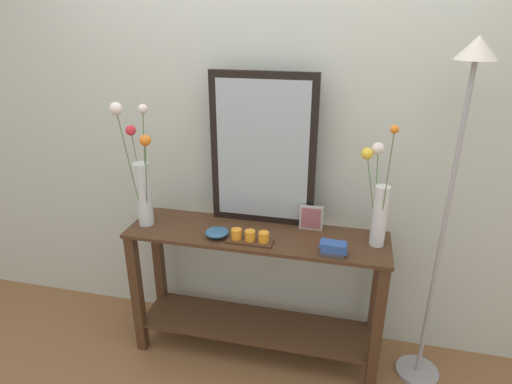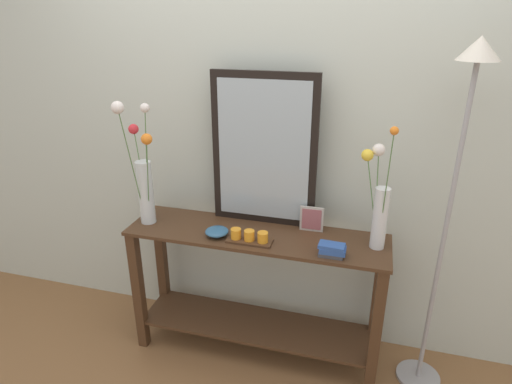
{
  "view_description": "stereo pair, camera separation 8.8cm",
  "coord_description": "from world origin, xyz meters",
  "px_view_note": "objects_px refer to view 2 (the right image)",
  "views": [
    {
      "loc": [
        0.48,
        -2.05,
        1.93
      ],
      "look_at": [
        0.0,
        0.0,
        1.05
      ],
      "focal_mm": 30.18,
      "sensor_mm": 36.0,
      "label": 1
    },
    {
      "loc": [
        0.57,
        -2.03,
        1.93
      ],
      "look_at": [
        0.0,
        0.0,
        1.05
      ],
      "focal_mm": 30.18,
      "sensor_mm": 36.0,
      "label": 2
    }
  ],
  "objects_px": {
    "candle_tray": "(249,237)",
    "book_stack": "(332,250)",
    "tall_vase_left": "(143,178)",
    "decorative_bowl": "(217,232)",
    "mirror_leaning": "(264,151)",
    "picture_frame_small": "(312,219)",
    "floor_lamp": "(456,173)",
    "vase_right": "(379,204)",
    "console_table": "(256,283)"
  },
  "relations": [
    {
      "from": "candle_tray",
      "to": "book_stack",
      "type": "xyz_separation_m",
      "value": [
        0.44,
        -0.02,
        0.0
      ]
    },
    {
      "from": "tall_vase_left",
      "to": "candle_tray",
      "type": "distance_m",
      "value": 0.68
    },
    {
      "from": "tall_vase_left",
      "to": "candle_tray",
      "type": "height_order",
      "value": "tall_vase_left"
    },
    {
      "from": "candle_tray",
      "to": "decorative_bowl",
      "type": "relative_size",
      "value": 1.9
    },
    {
      "from": "mirror_leaning",
      "to": "decorative_bowl",
      "type": "bearing_deg",
      "value": -128.89
    },
    {
      "from": "picture_frame_small",
      "to": "decorative_bowl",
      "type": "bearing_deg",
      "value": -157.44
    },
    {
      "from": "candle_tray",
      "to": "floor_lamp",
      "type": "distance_m",
      "value": 1.06
    },
    {
      "from": "decorative_bowl",
      "to": "floor_lamp",
      "type": "bearing_deg",
      "value": 5.26
    },
    {
      "from": "tall_vase_left",
      "to": "decorative_bowl",
      "type": "distance_m",
      "value": 0.51
    },
    {
      "from": "floor_lamp",
      "to": "book_stack",
      "type": "bearing_deg",
      "value": -164.54
    },
    {
      "from": "mirror_leaning",
      "to": "vase_right",
      "type": "height_order",
      "value": "mirror_leaning"
    },
    {
      "from": "decorative_bowl",
      "to": "book_stack",
      "type": "height_order",
      "value": "book_stack"
    },
    {
      "from": "decorative_bowl",
      "to": "book_stack",
      "type": "bearing_deg",
      "value": -3.62
    },
    {
      "from": "candle_tray",
      "to": "picture_frame_small",
      "type": "xyz_separation_m",
      "value": [
        0.3,
        0.22,
        0.04
      ]
    },
    {
      "from": "tall_vase_left",
      "to": "vase_right",
      "type": "bearing_deg",
      "value": 3.36
    },
    {
      "from": "tall_vase_left",
      "to": "vase_right",
      "type": "height_order",
      "value": "tall_vase_left"
    },
    {
      "from": "tall_vase_left",
      "to": "picture_frame_small",
      "type": "height_order",
      "value": "tall_vase_left"
    },
    {
      "from": "vase_right",
      "to": "picture_frame_small",
      "type": "distance_m",
      "value": 0.39
    },
    {
      "from": "console_table",
      "to": "tall_vase_left",
      "type": "height_order",
      "value": "tall_vase_left"
    },
    {
      "from": "picture_frame_small",
      "to": "floor_lamp",
      "type": "relative_size",
      "value": 0.08
    },
    {
      "from": "tall_vase_left",
      "to": "floor_lamp",
      "type": "height_order",
      "value": "floor_lamp"
    },
    {
      "from": "mirror_leaning",
      "to": "decorative_bowl",
      "type": "relative_size",
      "value": 6.66
    },
    {
      "from": "tall_vase_left",
      "to": "vase_right",
      "type": "relative_size",
      "value": 1.1
    },
    {
      "from": "candle_tray",
      "to": "book_stack",
      "type": "bearing_deg",
      "value": -3.05
    },
    {
      "from": "console_table",
      "to": "floor_lamp",
      "type": "relative_size",
      "value": 0.78
    },
    {
      "from": "picture_frame_small",
      "to": "console_table",
      "type": "bearing_deg",
      "value": -157.94
    },
    {
      "from": "console_table",
      "to": "decorative_bowl",
      "type": "height_order",
      "value": "decorative_bowl"
    },
    {
      "from": "console_table",
      "to": "vase_right",
      "type": "bearing_deg",
      "value": 2.85
    },
    {
      "from": "decorative_bowl",
      "to": "book_stack",
      "type": "relative_size",
      "value": 0.93
    },
    {
      "from": "floor_lamp",
      "to": "console_table",
      "type": "bearing_deg",
      "value": -178.72
    },
    {
      "from": "mirror_leaning",
      "to": "floor_lamp",
      "type": "relative_size",
      "value": 0.46
    },
    {
      "from": "vase_right",
      "to": "book_stack",
      "type": "xyz_separation_m",
      "value": [
        -0.2,
        -0.16,
        -0.21
      ]
    },
    {
      "from": "mirror_leaning",
      "to": "picture_frame_small",
      "type": "bearing_deg",
      "value": -8.48
    },
    {
      "from": "console_table",
      "to": "decorative_bowl",
      "type": "distance_m",
      "value": 0.41
    },
    {
      "from": "vase_right",
      "to": "floor_lamp",
      "type": "bearing_deg",
      "value": -1.78
    },
    {
      "from": "tall_vase_left",
      "to": "candle_tray",
      "type": "relative_size",
      "value": 2.99
    },
    {
      "from": "mirror_leaning",
      "to": "tall_vase_left",
      "type": "height_order",
      "value": "mirror_leaning"
    },
    {
      "from": "mirror_leaning",
      "to": "candle_tray",
      "type": "bearing_deg",
      "value": -91.88
    },
    {
      "from": "vase_right",
      "to": "book_stack",
      "type": "distance_m",
      "value": 0.33
    },
    {
      "from": "vase_right",
      "to": "floor_lamp",
      "type": "distance_m",
      "value": 0.38
    },
    {
      "from": "vase_right",
      "to": "book_stack",
      "type": "height_order",
      "value": "vase_right"
    },
    {
      "from": "mirror_leaning",
      "to": "tall_vase_left",
      "type": "relative_size",
      "value": 1.17
    },
    {
      "from": "candle_tray",
      "to": "book_stack",
      "type": "relative_size",
      "value": 1.78
    },
    {
      "from": "console_table",
      "to": "mirror_leaning",
      "type": "distance_m",
      "value": 0.77
    },
    {
      "from": "mirror_leaning",
      "to": "vase_right",
      "type": "distance_m",
      "value": 0.67
    },
    {
      "from": "tall_vase_left",
      "to": "picture_frame_small",
      "type": "bearing_deg",
      "value": 9.78
    },
    {
      "from": "tall_vase_left",
      "to": "console_table",
      "type": "bearing_deg",
      "value": 3.86
    },
    {
      "from": "console_table",
      "to": "floor_lamp",
      "type": "distance_m",
      "value": 1.22
    },
    {
      "from": "decorative_bowl",
      "to": "console_table",
      "type": "bearing_deg",
      "value": 23.29
    },
    {
      "from": "floor_lamp",
      "to": "decorative_bowl",
      "type": "bearing_deg",
      "value": -174.74
    }
  ]
}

